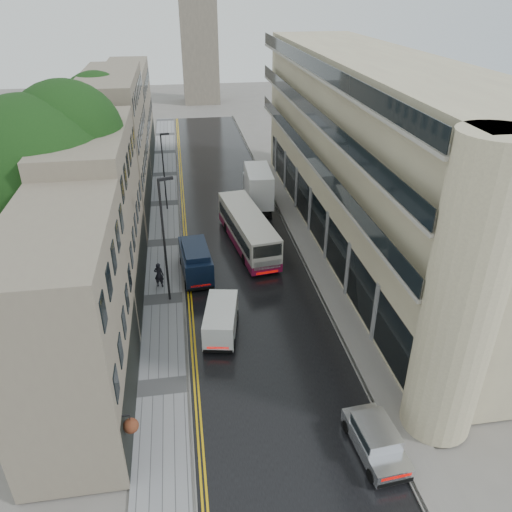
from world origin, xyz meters
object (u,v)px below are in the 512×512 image
object	(u,v)px
cream_bus	(244,248)
white_lorry	(249,194)
tree_far	(81,152)
silver_hatchback	(373,468)
tree_near	(41,205)
lamp_post_near	(164,243)
white_van	(204,335)
pedestrian	(159,275)
navy_van	(186,273)
lamp_post_far	(164,173)

from	to	relation	value
cream_bus	white_lorry	xyz separation A→B (m)	(1.68, 9.31, 0.51)
tree_far	silver_hatchback	bearing A→B (deg)	-62.51
tree_far	tree_near	bearing A→B (deg)	-91.32
tree_near	silver_hatchback	bearing A→B (deg)	-46.16
cream_bus	white_lorry	size ratio (longest dim) A/B	1.41
white_lorry	lamp_post_near	bearing A→B (deg)	-116.11
tree_near	white_lorry	bearing A→B (deg)	41.02
white_van	pedestrian	size ratio (longest dim) A/B	2.26
cream_bus	pedestrian	distance (m)	6.64
white_lorry	silver_hatchback	distance (m)	28.52
white_van	lamp_post_near	size ratio (longest dim) A/B	0.49
silver_hatchback	lamp_post_near	xyz separation A→B (m)	(-8.39, 15.17, 3.57)
lamp_post_near	tree_near	bearing A→B (deg)	156.98
tree_near	lamp_post_near	size ratio (longest dim) A/B	1.65
white_lorry	navy_van	distance (m)	13.46
tree_far	white_lorry	world-z (taller)	tree_far
navy_van	lamp_post_near	bearing A→B (deg)	-136.20
pedestrian	tree_near	bearing A→B (deg)	23.79
white_lorry	silver_hatchback	xyz separation A→B (m)	(1.15, -28.47, -1.16)
tree_far	navy_van	bearing A→B (deg)	-57.87
pedestrian	lamp_post_near	bearing A→B (deg)	127.48
tree_far	navy_van	distance (m)	15.67
cream_bus	lamp_post_far	world-z (taller)	lamp_post_far
white_van	lamp_post_far	xyz separation A→B (m)	(-2.15, 20.57, 2.68)
cream_bus	white_lorry	world-z (taller)	white_lorry
navy_van	pedestrian	world-z (taller)	navy_van
pedestrian	lamp_post_near	size ratio (longest dim) A/B	0.22
white_lorry	lamp_post_near	size ratio (longest dim) A/B	0.86
silver_hatchback	pedestrian	size ratio (longest dim) A/B	2.14
tree_near	cream_bus	xyz separation A→B (m)	(12.59, 3.10, -5.53)
cream_bus	navy_van	world-z (taller)	cream_bus
silver_hatchback	white_van	distance (m)	11.75
tree_far	white_van	world-z (taller)	tree_far
silver_hatchback	pedestrian	world-z (taller)	pedestrian
cream_bus	white_van	size ratio (longest dim) A/B	2.47
white_van	cream_bus	bearing A→B (deg)	79.74
pedestrian	lamp_post_near	world-z (taller)	lamp_post_near
white_lorry	pedestrian	xyz separation A→B (m)	(-7.90, -11.59, -0.88)
cream_bus	silver_hatchback	size ratio (longest dim) A/B	2.61
silver_hatchback	navy_van	xyz separation A→B (m)	(-7.22, 16.48, 0.50)
navy_van	lamp_post_far	xyz separation A→B (m)	(-1.33, 13.95, 2.38)
tree_far	white_lorry	distance (m)	14.63
pedestrian	white_lorry	bearing A→B (deg)	-107.79
cream_bus	white_van	distance (m)	9.98
silver_hatchback	pedestrian	xyz separation A→B (m)	(-9.05, 16.88, 0.28)
tree_far	pedestrian	size ratio (longest dim) A/B	6.83
tree_far	silver_hatchback	world-z (taller)	tree_far
pedestrian	tree_far	bearing A→B (deg)	-47.03
lamp_post_near	pedestrian	bearing A→B (deg)	95.25
tree_near	white_van	world-z (taller)	tree_near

